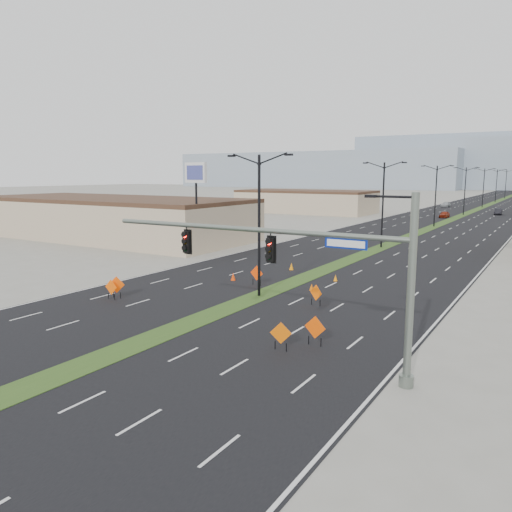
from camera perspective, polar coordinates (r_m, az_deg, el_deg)
The scene contains 29 objects.
ground at distance 26.88m, azimuth -13.26°, elevation -9.76°, with size 600.00×600.00×0.00m, color gray.
road_surface at distance 119.54m, azimuth 22.91°, elevation 4.48°, with size 25.00×400.00×0.02m, color black.
median_strip at distance 119.54m, azimuth 22.91°, elevation 4.48°, with size 2.00×400.00×0.04m, color #2C4A1A.
building_sw_near at distance 71.76m, azimuth -16.33°, elevation 4.05°, with size 40.00×16.00×5.00m, color #C3A98B.
building_sw_far at distance 114.59m, azimuth 5.68°, elevation 6.12°, with size 30.00×14.00×4.50m, color #C3A98B.
mesa_west at distance 328.32m, azimuth 6.87°, elevation 9.73°, with size 180.00×50.00×22.00m, color #8999AA.
mesa_backdrop at distance 341.32m, azimuth 23.91°, elevation 9.83°, with size 140.00×50.00×32.00m, color #8999AA.
signal_mast at distance 22.37m, azimuth 5.78°, elevation -0.73°, with size 16.30×0.60×8.00m.
streetlight_0 at distance 35.07m, azimuth 0.36°, elevation 4.01°, with size 5.15×0.24×10.02m.
streetlight_1 at distance 60.70m, azimuth 14.30°, elevation 6.00°, with size 5.15×0.24×10.02m.
streetlight_2 at distance 87.79m, azimuth 19.85°, elevation 6.69°, with size 5.15×0.24×10.02m.
streetlight_3 at distance 115.32m, azimuth 22.77°, elevation 7.03°, with size 5.15×0.24×10.02m.
streetlight_4 at distance 143.03m, azimuth 24.57°, elevation 7.23°, with size 5.15×0.24×10.02m.
streetlight_5 at distance 170.83m, azimuth 25.78°, elevation 7.37°, with size 5.15×0.24×10.02m.
streetlight_6 at distance 198.69m, azimuth 26.65°, elevation 7.46°, with size 5.15×0.24×10.02m.
car_left at distance 106.82m, azimuth 20.73°, elevation 4.46°, with size 1.52×3.78×1.29m, color maroon.
car_mid at distance 119.08m, azimuth 25.96°, elevation 4.58°, with size 1.41×4.03×1.33m, color black.
car_far at distance 141.40m, azimuth 20.87°, elevation 5.51°, with size 1.81×4.44×1.29m, color #A1A7AB.
construction_sign_0 at distance 36.53m, azimuth -15.65°, elevation -3.26°, with size 1.10×0.52×1.58m.
construction_sign_1 at distance 36.29m, azimuth -16.23°, elevation -3.53°, with size 1.06×0.08×1.42m.
construction_sign_2 at distance 39.23m, azimuth 0.07°, elevation -2.05°, with size 1.18×0.16×1.57m.
construction_sign_3 at distance 25.01m, azimuth 2.85°, elevation -8.91°, with size 1.05×0.41×1.46m.
construction_sign_4 at distance 33.47m, azimuth 6.87°, elevation -4.29°, with size 1.01×0.43×1.42m.
construction_sign_5 at distance 25.80m, azimuth 6.77°, elevation -8.22°, with size 1.18×0.12×1.58m.
cone_0 at distance 41.13m, azimuth -2.63°, elevation -2.37°, with size 0.40×0.40×0.66m, color #DF3704.
cone_1 at distance 37.79m, azimuth 6.37°, elevation -3.56°, with size 0.33×0.33×0.55m, color #E26004.
cone_2 at distance 41.34m, azimuth 9.07°, elevation -2.50°, with size 0.33×0.33×0.54m, color orange.
cone_3 at distance 45.66m, azimuth 4.07°, elevation -1.20°, with size 0.40×0.40×0.66m, color orange.
pole_sign_west at distance 54.09m, azimuth -6.89°, elevation 8.68°, with size 3.23×1.00×9.89m.
Camera 1 is at (18.13, -17.83, 8.70)m, focal length 35.00 mm.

